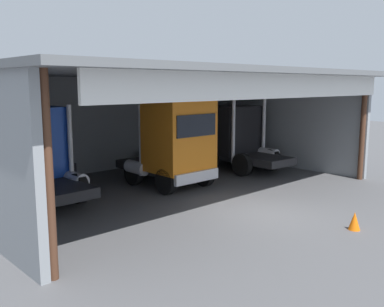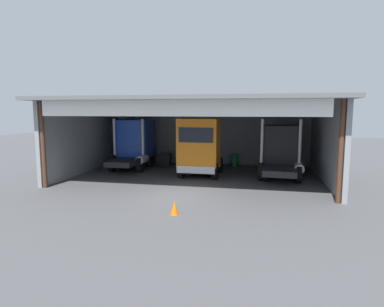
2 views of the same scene
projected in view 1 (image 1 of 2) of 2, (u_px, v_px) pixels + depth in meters
name	position (u px, v px, depth m)	size (l,w,h in m)	color
ground_plane	(263.00, 213.00, 14.80)	(80.00, 80.00, 0.00)	#4C4C4F
workshop_shed	(156.00, 104.00, 18.48)	(16.29, 11.42, 4.96)	gray
truck_blue_center_bay	(31.00, 152.00, 16.17)	(2.59, 5.06, 3.67)	#1E47B7
truck_orange_center_right_bay	(174.00, 143.00, 18.19)	(2.64, 4.73, 3.74)	orange
truck_black_center_left_bay	(236.00, 136.00, 22.36)	(2.74, 4.95, 3.72)	black
oil_drum	(150.00, 159.00, 22.76)	(0.58, 0.58, 0.94)	#197233
tool_cart	(64.00, 175.00, 18.65)	(0.90, 0.60, 1.00)	black
traffic_cone	(354.00, 221.00, 13.03)	(0.36, 0.36, 0.56)	orange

